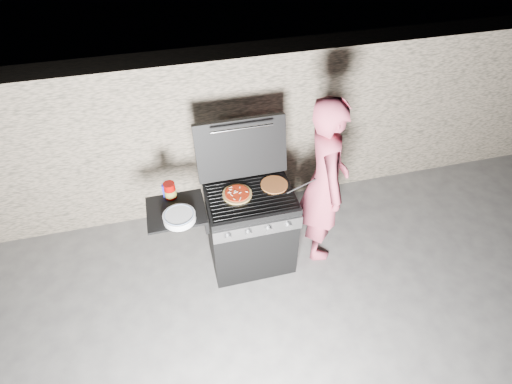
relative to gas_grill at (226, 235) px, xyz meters
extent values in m
plane|color=#494847|center=(0.25, 0.00, -0.46)|extent=(50.00, 50.00, 0.00)
cube|color=tan|center=(0.25, 1.05, 0.44)|extent=(8.00, 0.35, 1.80)
cylinder|color=#B9672D|center=(0.50, 0.09, 0.46)|extent=(0.32, 0.32, 0.01)
cylinder|color=#840503|center=(-0.44, 0.17, 0.53)|extent=(0.10, 0.10, 0.16)
cube|color=#1517AC|center=(-0.48, 0.20, 0.51)|extent=(0.06, 0.04, 0.13)
cylinder|color=silver|center=(-0.40, -0.13, 0.48)|extent=(0.36, 0.36, 0.06)
imported|color=#B54459|center=(0.97, 0.03, 0.44)|extent=(0.51, 0.70, 1.79)
cylinder|color=black|center=(0.80, 0.00, 0.50)|extent=(0.45, 0.11, 0.09)
camera|label=1|loc=(-0.33, -2.52, 2.92)|focal=28.00mm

